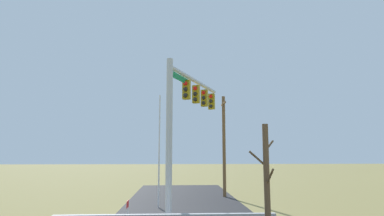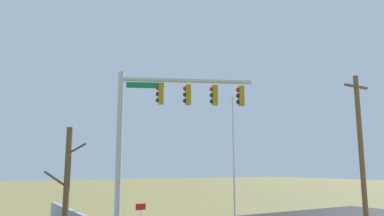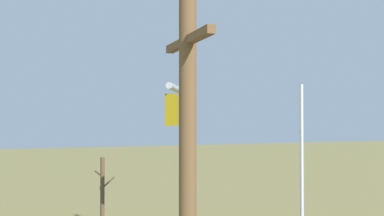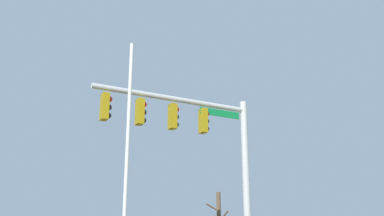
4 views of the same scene
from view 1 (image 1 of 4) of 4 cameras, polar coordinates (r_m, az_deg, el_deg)
The scene contains 6 objects.
road_surface at distance 20.98m, azimuth -1.37°, elevation -17.60°, with size 28.00×8.00×0.01m, color #232326.
signal_mast at distance 15.51m, azimuth -0.95°, elevation -0.73°, with size 5.93×2.90×7.62m.
flagpole at distance 20.90m, azimuth -5.95°, elevation -7.58°, with size 0.10×0.10×7.28m, color silver.
utility_pole at distance 25.88m, azimuth 5.80°, elevation -6.41°, with size 1.90×0.26×8.09m.
bare_tree at distance 11.12m, azimuth 13.39°, elevation -14.05°, with size 1.27×1.02×4.46m.
open_sign at distance 15.98m, azimuth -11.57°, elevation -17.19°, with size 0.56×0.04×1.22m.
Camera 1 is at (16.68, -0.59, 3.50)m, focal length 29.54 mm.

